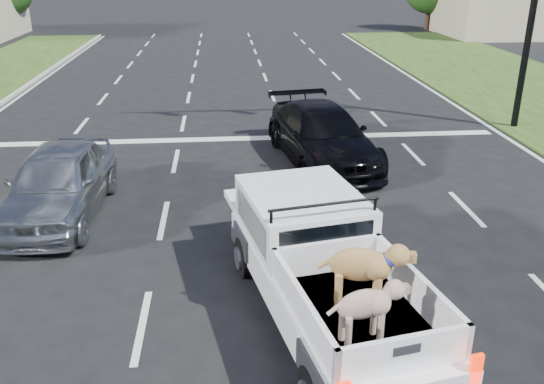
{
  "coord_description": "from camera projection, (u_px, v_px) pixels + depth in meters",
  "views": [
    {
      "loc": [
        -0.35,
        -7.82,
        5.49
      ],
      "look_at": [
        0.51,
        2.0,
        1.42
      ],
      "focal_mm": 38.0,
      "sensor_mm": 36.0,
      "label": 1
    }
  ],
  "objects": [
    {
      "name": "black_coupe",
      "position": [
        322.0,
        135.0,
        16.22
      ],
      "size": [
        3.02,
        5.67,
        1.57
      ],
      "primitive_type": "imported",
      "rotation": [
        0.0,
        0.0,
        0.16
      ],
      "color": "black",
      "rests_on": "ground"
    },
    {
      "name": "ground",
      "position": [
        251.0,
        321.0,
        9.33
      ],
      "size": [
        160.0,
        160.0,
        0.0
      ],
      "primitive_type": "plane",
      "color": "black",
      "rests_on": "ground"
    },
    {
      "name": "road_markings",
      "position": [
        238.0,
        177.0,
        15.37
      ],
      "size": [
        17.75,
        60.0,
        0.01
      ],
      "color": "silver",
      "rests_on": "ground"
    },
    {
      "name": "silver_sedan",
      "position": [
        58.0,
        182.0,
        12.83
      ],
      "size": [
        2.08,
        4.74,
        1.59
      ],
      "primitive_type": "imported",
      "rotation": [
        0.0,
        0.0,
        -0.04
      ],
      "color": "#A1A4A8",
      "rests_on": "ground"
    },
    {
      "name": "building_right",
      "position": [
        528.0,
        10.0,
        41.72
      ],
      "size": [
        12.0,
        7.0,
        3.6
      ],
      "primitive_type": "cube",
      "color": "tan",
      "rests_on": "ground"
    },
    {
      "name": "pickup_truck",
      "position": [
        323.0,
        266.0,
        9.1
      ],
      "size": [
        2.91,
        5.6,
        2.0
      ],
      "rotation": [
        0.0,
        0.0,
        0.2
      ],
      "color": "black",
      "rests_on": "ground"
    }
  ]
}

